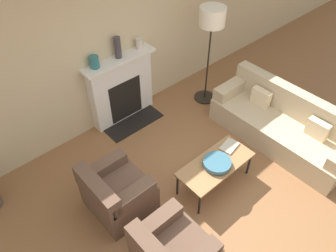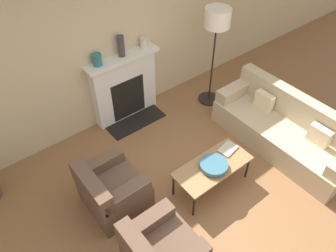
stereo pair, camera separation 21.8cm
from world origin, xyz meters
The scene contains 12 objects.
ground_plane centered at (0.00, 0.00, 0.00)m, with size 18.00×18.00×0.00m, color brown.
wall_back centered at (0.00, 2.54, 1.45)m, with size 18.00×0.06×2.90m.
fireplace centered at (0.14, 2.39, 0.58)m, with size 1.26×0.59×1.19m.
couch centered at (1.68, 0.23, 0.32)m, with size 0.81×2.25×0.85m.
armchair_far centered at (-1.05, 0.92, 0.31)m, with size 0.75×0.80×0.76m.
coffee_table centered at (0.21, 0.33, 0.41)m, with size 1.11×0.50×0.44m.
bowl centered at (0.20, 0.30, 0.49)m, with size 0.38×0.38×0.08m.
book centered at (0.59, 0.41, 0.45)m, with size 0.31×0.24×0.02m.
floor_lamp centered at (1.57, 1.80, 1.48)m, with size 0.42×0.42×1.77m.
mantel_vase_left centered at (-0.27, 2.41, 1.28)m, with size 0.14×0.14×0.19m.
mantel_vase_center_left centered at (0.16, 2.41, 1.36)m, with size 0.11×0.11×0.34m.
mantel_vase_center_right centered at (0.57, 2.41, 1.27)m, with size 0.12×0.12×0.17m.
Camera 1 is at (-2.21, -1.41, 3.89)m, focal length 35.00 mm.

